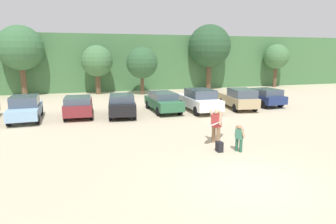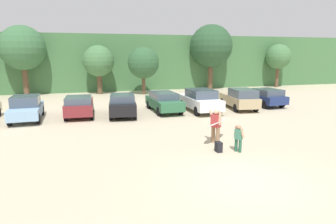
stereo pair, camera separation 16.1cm
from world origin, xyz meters
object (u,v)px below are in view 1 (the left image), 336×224
parked_car_white (200,100)px  parked_car_tan (239,98)px  person_child (239,137)px  surfboard_white (218,122)px  parked_car_sky_blue (25,108)px  backpack_dropped (219,147)px  parked_car_forest_green (163,101)px  parked_car_navy (262,96)px  parked_car_maroon (79,106)px  parked_car_black (122,105)px  person_adult (216,124)px

parked_car_white → parked_car_tan: size_ratio=1.02×
person_child → surfboard_white: person_child is taller
parked_car_sky_blue → parked_car_tan: bearing=-93.6°
parked_car_tan → backpack_dropped: parked_car_tan is taller
parked_car_forest_green → parked_car_tan: 5.94m
parked_car_navy → backpack_dropped: 13.01m
parked_car_maroon → parked_car_black: size_ratio=0.96×
parked_car_navy → person_child: size_ratio=3.64×
parked_car_maroon → person_adult: bearing=-139.7°
parked_car_white → parked_car_sky_blue: bearing=87.8°
parked_car_sky_blue → parked_car_white: parked_car_white is taller
backpack_dropped → person_adult: bearing=71.0°
person_adult → parked_car_maroon: bearing=-78.7°
parked_car_tan → parked_car_white: bearing=98.1°
surfboard_white → parked_car_maroon: bearing=-92.9°
parked_car_black → parked_car_white: bearing=-84.2°
parked_car_forest_green → parked_car_navy: same height
parked_car_sky_blue → parked_car_white: 11.87m
parked_car_sky_blue → backpack_dropped: parked_car_sky_blue is taller
parked_car_maroon → parked_car_forest_green: bearing=-86.3°
parked_car_maroon → surfboard_white: size_ratio=2.07×
parked_car_white → parked_car_tan: parked_car_white is taller
parked_car_sky_blue → parked_car_forest_green: bearing=-90.3°
parked_car_maroon → surfboard_white: parked_car_maroon is taller
parked_car_black → parked_car_tan: 9.04m
parked_car_white → parked_car_tan: (3.31, 0.07, -0.04)m
parked_car_forest_green → person_child: (0.71, -9.72, -0.09)m
surfboard_white → parked_car_navy: bearing=-176.3°
surfboard_white → parked_car_tan: bearing=-168.0°
parked_car_navy → person_adult: bearing=132.1°
person_adult → person_child: 1.54m
parked_car_sky_blue → parked_car_black: bearing=-95.7°
parked_car_black → surfboard_white: size_ratio=2.16×
parked_car_white → backpack_dropped: parked_car_white is taller
parked_car_forest_green → parked_car_white: parked_car_white is taller
parked_car_sky_blue → parked_car_tan: parked_car_tan is taller
parked_car_maroon → person_adult: person_adult is taller
parked_car_sky_blue → surfboard_white: size_ratio=2.21×
parked_car_sky_blue → parked_car_black: (6.13, -0.39, -0.01)m
parked_car_forest_green → parked_car_black: bearing=100.5°
parked_car_forest_green → surfboard_white: bearing=-178.5°
parked_car_white → surfboard_white: parked_car_white is taller
parked_car_sky_blue → person_adult: size_ratio=2.63×
parked_car_white → surfboard_white: bearing=163.8°
parked_car_maroon → parked_car_black: (2.86, -0.54, 0.02)m
parked_car_maroon → parked_car_navy: 14.58m
backpack_dropped → person_child: bearing=-15.1°
parked_car_sky_blue → surfboard_white: (9.73, -7.83, 0.17)m
parked_car_sky_blue → person_child: bearing=-135.5°
parked_car_white → backpack_dropped: bearing=162.8°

